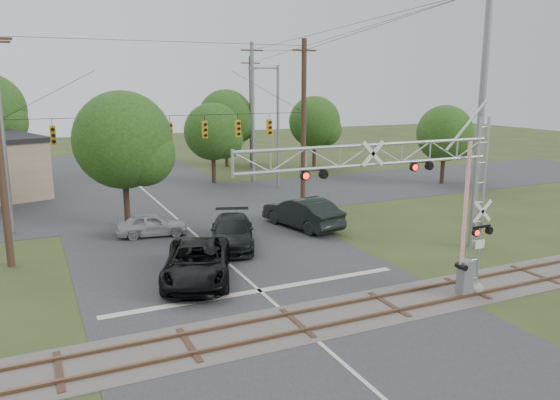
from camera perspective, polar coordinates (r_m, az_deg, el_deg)
name	(u,v)px	position (r m, az deg, el deg)	size (l,w,h in m)	color
ground	(325,348)	(18.57, 4.69, -15.15)	(160.00, 160.00, 0.00)	#2D3A1B
road_main	(224,260)	(27.03, -5.87, -6.25)	(14.00, 90.00, 0.02)	#2C2C2F
road_cross	(160,204)	(40.09, -12.45, -0.40)	(90.00, 12.00, 0.02)	#2C2C2F
railroad_track	(297,323)	(20.14, 1.82, -12.75)	(90.00, 3.20, 0.17)	#4D4643
crossing_gantry	(416,193)	(20.96, 14.05, 0.71)	(10.95, 0.92, 7.23)	gray
traffic_signal_span	(184,128)	(35.60, -10.05, 7.44)	(19.34, 0.36, 11.50)	gray
pickup_black	(197,262)	(24.25, -8.65, -6.43)	(2.80, 6.07, 1.69)	black
car_dark	(232,232)	(28.97, -5.03, -3.35)	(2.23, 5.49, 1.59)	black
sedan_silver	(152,224)	(31.71, -13.24, -2.51)	(1.59, 3.94, 1.34)	#9FA1A7
suv_dark	(302,213)	(32.61, 2.34, -1.32)	(1.96, 5.63, 1.85)	black
streetlight	(276,120)	(44.67, -0.45, 8.31)	(2.64, 0.28, 9.91)	gray
utility_poles	(204,119)	(38.46, -7.95, 8.41)	(26.76, 31.05, 13.65)	#3B261B
treeline	(113,125)	(47.23, -17.04, 7.49)	(53.44, 28.51, 9.47)	#39241A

